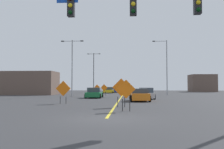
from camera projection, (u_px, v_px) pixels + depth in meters
ground at (106, 119)px, 12.14m from camera, size 148.20×148.20×0.00m
road_centre_stripe at (124, 93)px, 53.16m from camera, size 0.16×82.33×0.01m
traffic_signal_assembly at (168, 13)px, 12.15m from camera, size 12.66×0.44×6.80m
street_lamp_far_left at (166, 65)px, 41.49m from camera, size 2.45×0.24×9.30m
street_lamp_far_right at (94, 70)px, 62.45m from camera, size 3.34×0.24×9.85m
street_lamp_mid_right at (72, 63)px, 37.50m from camera, size 3.44×0.24×8.57m
construction_sign_left_shoulder at (63, 89)px, 22.23m from camera, size 1.39×0.13×2.06m
construction_sign_right_shoulder at (97, 88)px, 45.79m from camera, size 1.10×0.19×1.87m
construction_sign_left_lane at (104, 88)px, 41.27m from camera, size 1.16×0.27×1.88m
construction_sign_median_near at (121, 89)px, 18.74m from camera, size 1.36×0.21×2.18m
construction_sign_right_lane at (126, 91)px, 15.67m from camera, size 1.19×0.22×2.00m
car_yellow_near at (109, 90)px, 54.38m from camera, size 2.27×4.01×1.34m
car_orange_mid at (140, 95)px, 26.02m from camera, size 2.15×4.09×1.32m
car_silver_far at (146, 94)px, 30.62m from camera, size 2.08×4.26×1.37m
car_blue_distant at (116, 90)px, 58.45m from camera, size 2.27×3.97×1.33m
car_green_approaching at (94, 93)px, 33.07m from camera, size 2.10×4.22×1.37m
roadside_building_east at (202, 83)px, 66.40m from camera, size 6.35×5.85×4.61m
roadside_building_west at (24, 83)px, 45.02m from camera, size 11.70×5.30×4.18m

